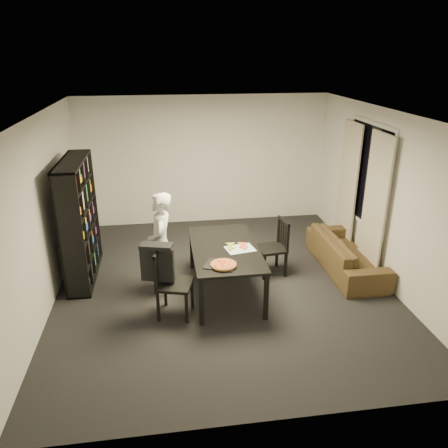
{
  "coord_description": "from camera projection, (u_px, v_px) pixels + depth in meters",
  "views": [
    {
      "loc": [
        -0.85,
        -5.92,
        3.41
      ],
      "look_at": [
        0.0,
        -0.11,
        1.05
      ],
      "focal_mm": 35.0,
      "sensor_mm": 36.0,
      "label": 1
    }
  ],
  "objects": [
    {
      "name": "curtain_right",
      "position": [
        348.0,
        186.0,
        7.74
      ],
      "size": [
        0.03,
        0.7,
        2.25
      ],
      "primitive_type": "cube",
      "color": "beige",
      "rests_on": "room"
    },
    {
      "name": "pepperoni_pizza",
      "position": [
        224.0,
        265.0,
        5.79
      ],
      "size": [
        0.35,
        0.35,
        0.03
      ],
      "rotation": [
        0.0,
        0.0,
        0.41
      ],
      "color": "#905C29",
      "rests_on": "dining_table"
    },
    {
      "name": "person",
      "position": [
        161.0,
        243.0,
        6.37
      ],
      "size": [
        0.4,
        0.58,
        1.54
      ],
      "primitive_type": "imported",
      "rotation": [
        0.0,
        0.0,
        -1.63
      ],
      "color": "silver",
      "rests_on": "room"
    },
    {
      "name": "room",
      "position": [
        223.0,
        205.0,
        6.33
      ],
      "size": [
        5.01,
        5.51,
        2.61
      ],
      "color": "black",
      "rests_on": "ground"
    },
    {
      "name": "curtain_left",
      "position": [
        375.0,
        205.0,
        6.78
      ],
      "size": [
        0.03,
        0.7,
        2.25
      ],
      "primitive_type": "cube",
      "color": "beige",
      "rests_on": "room"
    },
    {
      "name": "kitchen_towel",
      "position": [
        240.0,
        249.0,
        6.3
      ],
      "size": [
        0.45,
        0.37,
        0.01
      ],
      "primitive_type": "cube",
      "rotation": [
        0.0,
        0.0,
        0.19
      ],
      "color": "white",
      "rests_on": "dining_table"
    },
    {
      "name": "baking_tray",
      "position": [
        220.0,
        265.0,
        5.83
      ],
      "size": [
        0.49,
        0.45,
        0.01
      ],
      "primitive_type": "cube",
      "rotation": [
        0.0,
        0.0,
        -0.39
      ],
      "color": "black",
      "rests_on": "dining_table"
    },
    {
      "name": "sofa",
      "position": [
        346.0,
        253.0,
        7.19
      ],
      "size": [
        0.75,
        1.91,
        0.56
      ],
      "primitive_type": "imported",
      "rotation": [
        0.0,
        0.0,
        1.57
      ],
      "color": "#3D2D18",
      "rests_on": "room"
    },
    {
      "name": "dining_table",
      "position": [
        225.0,
        251.0,
        6.38
      ],
      "size": [
        0.96,
        1.73,
        0.72
      ],
      "color": "black",
      "rests_on": "room"
    },
    {
      "name": "chair_right",
      "position": [
        277.0,
        243.0,
        6.98
      ],
      "size": [
        0.48,
        0.48,
        0.92
      ],
      "rotation": [
        0.0,
        0.0,
        -1.44
      ],
      "color": "black",
      "rests_on": "room"
    },
    {
      "name": "draped_jacket",
      "position": [
        157.0,
        261.0,
        5.78
      ],
      "size": [
        0.46,
        0.29,
        0.53
      ],
      "rotation": [
        0.0,
        0.0,
        1.3
      ],
      "color": "black",
      "rests_on": "chair_left"
    },
    {
      "name": "window_pane",
      "position": [
        368.0,
        174.0,
        7.14
      ],
      "size": [
        0.02,
        1.4,
        1.6
      ],
      "primitive_type": "cube",
      "color": "black",
      "rests_on": "room"
    },
    {
      "name": "pizza_slices",
      "position": [
        237.0,
        246.0,
        6.37
      ],
      "size": [
        0.44,
        0.4,
        0.01
      ],
      "primitive_type": null,
      "rotation": [
        0.0,
        0.0,
        -0.27
      ],
      "color": "gold",
      "rests_on": "dining_table"
    },
    {
      "name": "bookshelf",
      "position": [
        79.0,
        221.0,
        6.73
      ],
      "size": [
        0.35,
        1.5,
        1.9
      ],
      "primitive_type": "cube",
      "color": "black",
      "rests_on": "room"
    },
    {
      "name": "window_frame",
      "position": [
        367.0,
        174.0,
        7.14
      ],
      "size": [
        0.03,
        1.52,
        1.72
      ],
      "primitive_type": "cube",
      "color": "white",
      "rests_on": "room"
    },
    {
      "name": "chair_left",
      "position": [
        168.0,
        278.0,
        5.86
      ],
      "size": [
        0.55,
        0.55,
        0.97
      ],
      "rotation": [
        0.0,
        0.0,
        1.3
      ],
      "color": "black",
      "rests_on": "room"
    }
  ]
}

